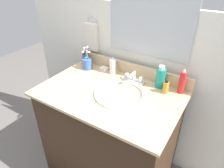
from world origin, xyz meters
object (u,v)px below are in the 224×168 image
bottle_oil_amber (166,87)px  bottle_mouthwash_teal (161,78)px  bottle_cream_purple (86,59)px  bottle_spray_red (182,82)px  bottle_lotion_white (113,66)px  soap_bar (105,69)px  cup_blue_plastic (87,63)px  hand_towel (92,37)px  faucet (133,78)px

bottle_oil_amber → bottle_mouthwash_teal: bearing=139.2°
bottle_mouthwash_teal → bottle_cream_purple: 0.66m
bottle_spray_red → bottle_oil_amber: bottle_spray_red is taller
bottle_mouthwash_teal → bottle_lotion_white: (-0.38, -0.00, -0.01)m
bottle_cream_purple → soap_bar: 0.20m
soap_bar → bottle_mouthwash_teal: bearing=-0.6°
bottle_mouthwash_teal → cup_blue_plastic: cup_blue_plastic is taller
bottle_lotion_white → soap_bar: size_ratio=2.20×
hand_towel → soap_bar: (0.17, -0.07, -0.21)m
faucet → bottle_cream_purple: bottle_cream_purple is taller
bottle_lotion_white → cup_blue_plastic: cup_blue_plastic is taller
bottle_mouthwash_teal → bottle_cream_purple: (-0.65, 0.01, -0.02)m
cup_blue_plastic → soap_bar: (0.13, 0.05, -0.04)m
faucet → bottle_spray_red: bearing=7.5°
hand_towel → faucet: bearing=-14.4°
bottle_mouthwash_teal → bottle_oil_amber: size_ratio=1.71×
hand_towel → faucet: (0.45, -0.11, -0.19)m
bottle_mouthwash_teal → bottle_oil_amber: bottle_mouthwash_teal is taller
cup_blue_plastic → bottle_mouthwash_teal: bearing=4.8°
bottle_spray_red → cup_blue_plastic: 0.74m
bottle_oil_amber → soap_bar: size_ratio=1.47×
bottle_cream_purple → soap_bar: (0.19, -0.01, -0.04)m
hand_towel → cup_blue_plastic: 0.22m
bottle_lotion_white → bottle_spray_red: size_ratio=0.79×
bottle_lotion_white → cup_blue_plastic: (-0.21, -0.05, -0.01)m
bottle_lotion_white → soap_bar: bottle_lotion_white is taller
bottle_mouthwash_teal → bottle_spray_red: bottle_spray_red is taller
hand_towel → bottle_lotion_white: size_ratio=1.57×
bottle_lotion_white → bottle_spray_red: (0.52, 0.01, 0.02)m
bottle_mouthwash_teal → faucet: bearing=-168.9°
bottle_mouthwash_teal → soap_bar: 0.47m
bottle_cream_purple → cup_blue_plastic: cup_blue_plastic is taller
bottle_mouthwash_teal → bottle_oil_amber: bearing=-40.8°
cup_blue_plastic → soap_bar: size_ratio=2.92×
faucet → bottle_oil_amber: bearing=-3.5°
hand_towel → bottle_lotion_white: (0.25, -0.08, -0.16)m
bottle_cream_purple → soap_bar: bearing=-1.7°
hand_towel → cup_blue_plastic: bearing=-73.7°
cup_blue_plastic → bottle_oil_amber: bearing=-0.1°
bottle_spray_red → cup_blue_plastic: cup_blue_plastic is taller
bottle_mouthwash_teal → bottle_spray_red: bearing=2.9°
bottle_oil_amber → soap_bar: bottle_oil_amber is taller
bottle_mouthwash_teal → soap_bar: size_ratio=2.51×
bottle_mouthwash_teal → bottle_oil_amber: 0.08m
bottle_cream_purple → cup_blue_plastic: 0.09m
bottle_mouthwash_teal → bottle_spray_red: size_ratio=0.90×
bottle_mouthwash_teal → bottle_cream_purple: size_ratio=1.46×
hand_towel → bottle_oil_amber: (0.69, -0.13, -0.18)m
cup_blue_plastic → bottle_lotion_white: bearing=12.3°
faucet → bottle_cream_purple: bearing=174.4°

